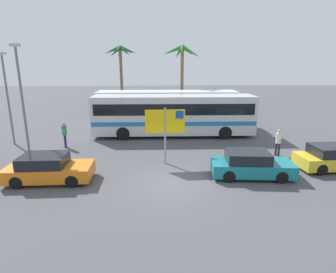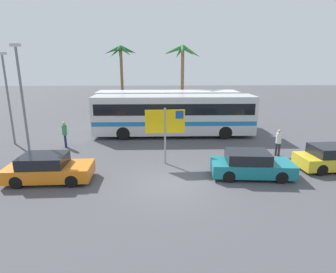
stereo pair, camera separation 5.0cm
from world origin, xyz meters
name	(u,v)px [view 2 (the right image)]	position (x,y,z in m)	size (l,w,h in m)	color
ground	(172,184)	(0.00, 0.00, 0.00)	(120.00, 120.00, 0.00)	#4C4C51
bus_front_coach	(174,113)	(0.51, 9.08, 1.78)	(12.33, 2.56, 3.17)	silver
bus_rear_coach	(168,107)	(0.11, 12.52, 1.78)	(12.33, 2.56, 3.17)	white
ferry_sign	(166,124)	(-0.23, 2.84, 2.33)	(2.20, 0.20, 3.20)	gray
car_yellow	(334,158)	(8.79, 1.68, 0.63)	(4.09, 1.94, 1.32)	yellow
car_orange	(48,169)	(-5.97, 0.56, 0.64)	(4.06, 1.87, 1.32)	orange
car_teal	(251,165)	(3.97, 0.79, 0.63)	(4.12, 1.97, 1.32)	#19757F
pedestrian_crossing_lot	(65,132)	(-7.00, 6.17, 1.06)	(0.32, 0.32, 1.78)	#1E2347
pedestrian_by_bus	(278,140)	(6.69, 3.98, 0.98)	(0.32, 0.32, 1.67)	#2D2D33
lamp_post_left_side	(8,95)	(-10.91, 7.08, 3.45)	(0.56, 0.20, 6.26)	slate
lamp_post_right_side	(22,98)	(-8.54, 4.20, 3.63)	(0.56, 0.20, 6.62)	slate
palm_tree_seaside	(121,58)	(-4.81, 19.73, 6.15)	(3.70, 3.67, 7.48)	brown
palm_tree_inland	(183,58)	(1.69, 16.14, 6.04)	(3.81, 3.80, 7.32)	brown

